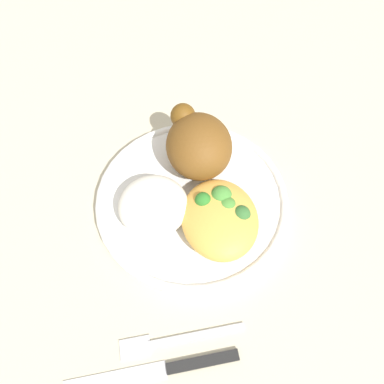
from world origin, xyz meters
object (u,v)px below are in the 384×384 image
object	(u,v)px
fork	(175,340)
knife	(168,369)
rice_pile	(153,205)
roasted_chicken	(198,144)
plate	(192,200)
mac_cheese_with_broccoli	(220,216)

from	to	relation	value
fork	knife	size ratio (longest dim) A/B	0.75
rice_pile	fork	distance (m)	0.16
fork	knife	world-z (taller)	knife
fork	rice_pile	bearing A→B (deg)	3.44
roasted_chicken	knife	size ratio (longest dim) A/B	0.56
fork	roasted_chicken	bearing A→B (deg)	-14.09
plate	roasted_chicken	world-z (taller)	roasted_chicken
rice_pile	plate	bearing A→B (deg)	-69.46
knife	plate	bearing A→B (deg)	-14.69
plate	mac_cheese_with_broccoli	bearing A→B (deg)	-146.84
plate	knife	size ratio (longest dim) A/B	1.34
knife	roasted_chicken	bearing A→B (deg)	-14.89
rice_pile	fork	world-z (taller)	rice_pile
mac_cheese_with_broccoli	roasted_chicken	bearing A→B (deg)	7.98
plate	knife	xyz separation A→B (m)	(-0.20, 0.05, -0.01)
roasted_chicken	fork	distance (m)	0.24
rice_pile	mac_cheese_with_broccoli	xyz separation A→B (m)	(-0.03, -0.08, -0.00)
rice_pile	fork	bearing A→B (deg)	-176.56
rice_pile	knife	distance (m)	0.19
fork	knife	xyz separation A→B (m)	(-0.03, 0.01, 0.00)
roasted_chicken	knife	bearing A→B (deg)	165.11
plate	fork	size ratio (longest dim) A/B	1.80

